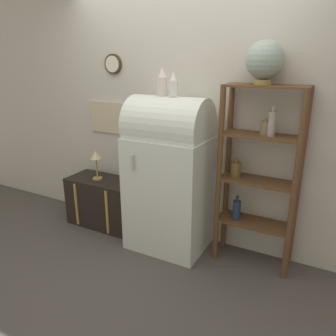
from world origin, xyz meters
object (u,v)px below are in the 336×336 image
refrigerator (169,174)px  vase_center (173,85)px  globe (265,60)px  suitcase_trunk (103,202)px  desk_lamp (96,158)px  vase_left (162,82)px

refrigerator → vase_center: (0.05, -0.01, 0.84)m
refrigerator → globe: (0.80, 0.14, 1.05)m
refrigerator → globe: globe is taller
suitcase_trunk → vase_center: vase_center is taller
refrigerator → desk_lamp: 0.93m
vase_center → globe: bearing=12.0°
vase_left → vase_center: vase_left is taller
suitcase_trunk → vase_center: (0.94, -0.06, 1.35)m
suitcase_trunk → vase_left: (0.81, -0.04, 1.37)m
suitcase_trunk → desk_lamp: desk_lamp is taller
desk_lamp → vase_left: bearing=-1.6°
suitcase_trunk → vase_left: size_ratio=3.14×
suitcase_trunk → vase_left: vase_left is taller
vase_left → globe: bearing=9.0°
suitcase_trunk → desk_lamp: 0.52m
desk_lamp → suitcase_trunk: bearing=21.0°
globe → desk_lamp: (-1.72, -0.11, -1.04)m
globe → desk_lamp: 2.01m
suitcase_trunk → vase_center: bearing=-3.7°
suitcase_trunk → desk_lamp: (-0.04, -0.02, 0.52)m
vase_left → vase_center: (0.12, -0.02, -0.02)m
vase_center → desk_lamp: vase_center is taller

